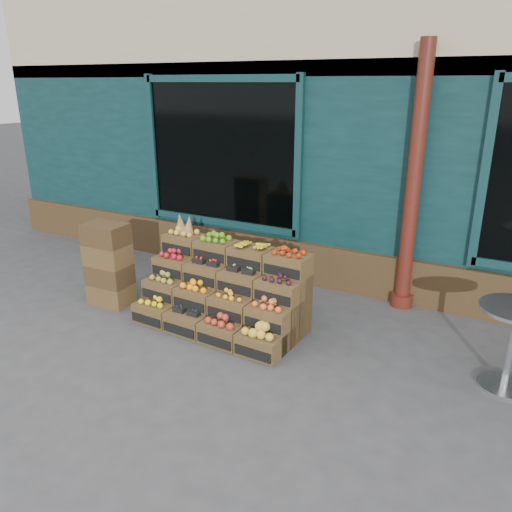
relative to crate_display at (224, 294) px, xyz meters
The scene contains 5 objects.
ground 0.82m from the crate_display, 43.81° to the right, with size 60.00×60.00×0.00m, color #3F3F42.
shop_facade 5.06m from the crate_display, 83.44° to the left, with size 12.00×6.24×4.80m.
crate_display is the anchor object (origin of this frame).
spare_crates 1.62m from the crate_display, behind, with size 0.55×0.39×1.07m.
shopkeeper 2.89m from the crate_display, 120.12° to the left, with size 0.68×0.44×1.86m, color #144623.
Camera 1 is at (2.41, -4.01, 2.74)m, focal length 35.00 mm.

